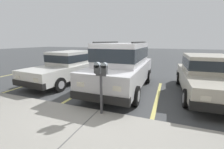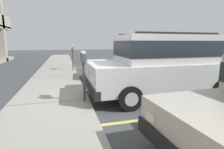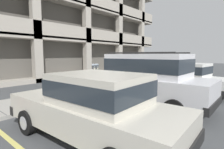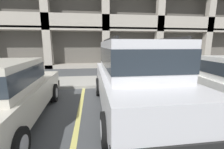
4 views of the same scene
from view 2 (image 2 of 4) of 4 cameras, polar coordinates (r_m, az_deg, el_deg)
name	(u,v)px [view 2 (image 2 of 4)]	position (r m, az deg, el deg)	size (l,w,h in m)	color
ground_plane	(96,104)	(5.30, -5.29, -9.52)	(80.00, 80.00, 0.10)	#444749
sidewalk	(50,104)	(5.22, -19.70, -9.16)	(40.00, 2.20, 0.12)	#9E9B93
parking_stall_lines	(124,87)	(7.00, 3.90, -4.10)	(11.97, 4.80, 0.01)	#DBD16B
silver_suv	(163,63)	(5.87, 16.42, 3.47)	(2.03, 4.78, 2.03)	silver
dark_hatchback	(135,62)	(8.70, 7.59, 4.16)	(2.10, 4.61, 1.54)	silver
parking_meter_near	(83,64)	(4.81, -9.31, 3.34)	(0.35, 0.12, 1.41)	#47474C
parking_meter_far	(72,52)	(10.71, -12.78, 7.20)	(0.35, 0.12, 1.46)	#47474C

